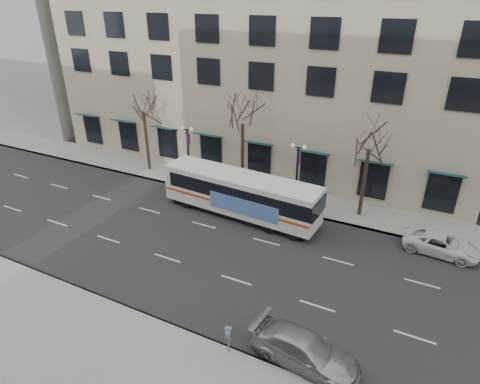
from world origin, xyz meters
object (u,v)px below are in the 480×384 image
Objects in this scene: tree_far_mid at (243,112)px; lamp_post_right at (297,172)px; tree_far_right at (371,136)px; silver_car at (305,350)px; lamp_post_left at (188,152)px; city_bus at (241,194)px; tree_far_left at (142,101)px; white_pickup at (441,244)px; pay_station at (229,334)px.

tree_far_mid is 6.41m from lamp_post_right.
silver_car is at bearing -87.97° from tree_far_right.
lamp_post_left is 7.64m from city_bus.
tree_far_mid reaches higher than tree_far_left.
lamp_post_right is (15.01, -0.60, -3.75)m from tree_far_left.
white_pickup is (5.23, 12.40, -0.10)m from silver_car.
lamp_post_left is at bearing 158.25° from city_bus.
pay_station is at bearing -43.19° from tree_far_left.
tree_far_right is at bearing 29.65° from city_bus.
lamp_post_right is 0.41× the size of city_bus.
silver_car is at bearing -69.01° from lamp_post_right.
tree_far_right reaches higher than silver_car.
lamp_post_left is (-14.99, -0.60, -3.48)m from tree_far_right.
lamp_post_right is 4.73m from city_bus.
white_pickup is at bearing -5.76° from tree_far_left.
silver_car is (15.52, -14.40, -2.19)m from lamp_post_left.
tree_far_left is 6.29m from lamp_post_left.
lamp_post_right is (10.00, 0.00, 0.00)m from lamp_post_left.
tree_far_mid is at bearing 6.85° from lamp_post_left.
lamp_post_left is (5.01, -0.60, -3.75)m from tree_far_left.
pay_station is at bearing 115.19° from silver_car.
lamp_post_left is 21.28m from silver_car.
tree_far_left is at bearing 88.58° from white_pickup.
lamp_post_left is at bearing -177.71° from tree_far_right.
tree_far_right is 10.17m from city_bus.
lamp_post_left and lamp_post_right have the same top height.
lamp_post_left is at bearing -173.15° from tree_far_mid.
tree_far_right is 1.55× the size of lamp_post_right.
city_bus is at bearing -65.17° from tree_far_mid.
lamp_post_right is at bearing 88.41° from pay_station.
city_bus is (-8.19, -3.90, -4.58)m from tree_far_right.
tree_far_mid reaches higher than pay_station.
lamp_post_right is at bearing -6.83° from tree_far_mid.
tree_far_mid is 0.68× the size of city_bus.
tree_far_right is 5.47× the size of pay_station.
tree_far_right is at bearing 9.10° from silver_car.
lamp_post_left is 0.41× the size of city_bus.
lamp_post_right is at bearing 83.81° from white_pickup.
tree_far_left reaches higher than white_pickup.
white_pickup is (20.76, -2.00, -2.29)m from lamp_post_left.
lamp_post_right reaches higher than white_pickup.
tree_far_left is 15.48m from lamp_post_right.
lamp_post_right is (-4.99, -0.60, -3.48)m from tree_far_right.
tree_far_left is 1.60× the size of lamp_post_right.
city_bus is (6.80, -3.30, -1.10)m from lamp_post_left.
tree_far_left is at bearing 60.93° from silver_car.
lamp_post_right is (5.01, -0.60, -3.96)m from tree_far_mid.
pay_station is (-2.85, -16.10, -5.20)m from tree_far_right.
tree_far_left is 26.59m from white_pickup.
city_bus is at bearing -18.30° from tree_far_left.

